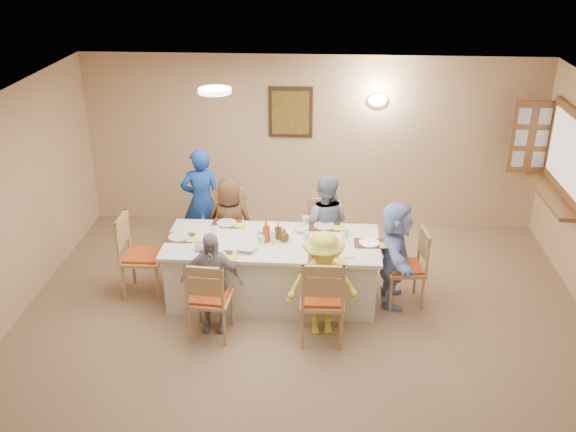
# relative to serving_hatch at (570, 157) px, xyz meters

# --- Properties ---
(ground) EXTENTS (7.00, 7.00, 0.00)m
(ground) POSITION_rel_serving_hatch_xyz_m (-3.21, -2.40, -1.50)
(ground) COLOR #7B6049
(room_walls) EXTENTS (7.00, 7.00, 7.00)m
(room_walls) POSITION_rel_serving_hatch_xyz_m (-3.21, -2.40, 0.01)
(room_walls) COLOR #DBAC88
(room_walls) RESTS_ON ground
(wall_picture) EXTENTS (0.62, 0.05, 0.72)m
(wall_picture) POSITION_rel_serving_hatch_xyz_m (-3.51, 1.06, 0.20)
(wall_picture) COLOR #412A16
(wall_picture) RESTS_ON room_walls
(wall_sconce) EXTENTS (0.26, 0.09, 0.18)m
(wall_sconce) POSITION_rel_serving_hatch_xyz_m (-2.31, 1.04, 0.40)
(wall_sconce) COLOR white
(wall_sconce) RESTS_ON room_walls
(ceiling_light) EXTENTS (0.36, 0.36, 0.05)m
(ceiling_light) POSITION_rel_serving_hatch_xyz_m (-4.21, -0.90, 0.97)
(ceiling_light) COLOR white
(ceiling_light) RESTS_ON room_walls
(serving_hatch) EXTENTS (0.06, 1.50, 1.15)m
(serving_hatch) POSITION_rel_serving_hatch_xyz_m (0.00, 0.00, 0.00)
(serving_hatch) COLOR brown
(serving_hatch) RESTS_ON room_walls
(hatch_sill) EXTENTS (0.30, 1.50, 0.05)m
(hatch_sill) POSITION_rel_serving_hatch_xyz_m (-0.12, 0.00, -0.53)
(hatch_sill) COLOR brown
(hatch_sill) RESTS_ON room_walls
(shutter_door) EXTENTS (0.55, 0.04, 1.00)m
(shutter_door) POSITION_rel_serving_hatch_xyz_m (-0.26, 0.76, 0.00)
(shutter_door) COLOR brown
(shutter_door) RESTS_ON room_walls
(dining_table) EXTENTS (2.48, 1.05, 0.76)m
(dining_table) POSITION_rel_serving_hatch_xyz_m (-3.59, -1.07, -1.12)
(dining_table) COLOR silver
(dining_table) RESTS_ON ground
(chair_back_left) EXTENTS (0.54, 0.54, 0.99)m
(chair_back_left) POSITION_rel_serving_hatch_xyz_m (-4.19, -0.27, -1.00)
(chair_back_left) COLOR tan
(chair_back_left) RESTS_ON ground
(chair_back_right) EXTENTS (0.51, 0.51, 0.90)m
(chair_back_right) POSITION_rel_serving_hatch_xyz_m (-2.99, -0.27, -1.05)
(chair_back_right) COLOR tan
(chair_back_right) RESTS_ON ground
(chair_front_left) EXTENTS (0.49, 0.49, 0.96)m
(chair_front_left) POSITION_rel_serving_hatch_xyz_m (-4.19, -1.87, -1.02)
(chair_front_left) COLOR tan
(chair_front_left) RESTS_ON ground
(chair_front_right) EXTENTS (0.50, 0.50, 1.02)m
(chair_front_right) POSITION_rel_serving_hatch_xyz_m (-2.99, -1.87, -0.99)
(chair_front_right) COLOR tan
(chair_front_right) RESTS_ON ground
(chair_left_end) EXTENTS (0.49, 0.49, 1.03)m
(chair_left_end) POSITION_rel_serving_hatch_xyz_m (-5.14, -1.07, -0.99)
(chair_left_end) COLOR tan
(chair_left_end) RESTS_ON ground
(chair_right_end) EXTENTS (0.50, 0.50, 0.94)m
(chair_right_end) POSITION_rel_serving_hatch_xyz_m (-2.04, -1.07, -1.03)
(chair_right_end) COLOR tan
(chair_right_end) RESTS_ON ground
(diner_back_left) EXTENTS (0.64, 0.44, 1.25)m
(diner_back_left) POSITION_rel_serving_hatch_xyz_m (-4.19, -0.39, -0.88)
(diner_back_left) COLOR #52321E
(diner_back_left) RESTS_ON ground
(diner_back_right) EXTENTS (0.79, 0.69, 1.32)m
(diner_back_right) POSITION_rel_serving_hatch_xyz_m (-2.99, -0.39, -0.84)
(diner_back_right) COLOR #8891AF
(diner_back_right) RESTS_ON ground
(diner_front_left) EXTENTS (0.69, 0.29, 1.17)m
(diner_front_left) POSITION_rel_serving_hatch_xyz_m (-4.19, -1.75, -0.91)
(diner_front_left) COLOR #939299
(diner_front_left) RESTS_ON ground
(diner_front_right) EXTENTS (0.89, 0.64, 1.21)m
(diner_front_right) POSITION_rel_serving_hatch_xyz_m (-2.99, -1.75, -0.89)
(diner_front_right) COLOR #EBE546
(diner_front_right) RESTS_ON ground
(diner_right_end) EXTENTS (1.23, 0.50, 1.28)m
(diner_right_end) POSITION_rel_serving_hatch_xyz_m (-2.17, -1.07, -0.86)
(diner_right_end) COLOR #A3BBFD
(diner_right_end) RESTS_ON ground
(caregiver) EXTENTS (0.71, 0.62, 1.47)m
(caregiver) POSITION_rel_serving_hatch_xyz_m (-4.64, 0.08, -0.76)
(caregiver) COLOR blue
(caregiver) RESTS_ON ground
(placemat_fl) EXTENTS (0.37, 0.27, 0.01)m
(placemat_fl) POSITION_rel_serving_hatch_xyz_m (-4.19, -1.49, -0.74)
(placemat_fl) COLOR #472B19
(placemat_fl) RESTS_ON dining_table
(plate_fl) EXTENTS (0.25, 0.25, 0.02)m
(plate_fl) POSITION_rel_serving_hatch_xyz_m (-4.19, -1.49, -0.73)
(plate_fl) COLOR white
(plate_fl) RESTS_ON dining_table
(napkin_fl) EXTENTS (0.14, 0.14, 0.01)m
(napkin_fl) POSITION_rel_serving_hatch_xyz_m (-4.01, -1.54, -0.73)
(napkin_fl) COLOR yellow
(napkin_fl) RESTS_ON dining_table
(placemat_fr) EXTENTS (0.34, 0.25, 0.01)m
(placemat_fr) POSITION_rel_serving_hatch_xyz_m (-2.99, -1.49, -0.74)
(placemat_fr) COLOR #472B19
(placemat_fr) RESTS_ON dining_table
(plate_fr) EXTENTS (0.22, 0.22, 0.01)m
(plate_fr) POSITION_rel_serving_hatch_xyz_m (-2.99, -1.49, -0.73)
(plate_fr) COLOR white
(plate_fr) RESTS_ON dining_table
(napkin_fr) EXTENTS (0.14, 0.14, 0.01)m
(napkin_fr) POSITION_rel_serving_hatch_xyz_m (-2.81, -1.54, -0.73)
(napkin_fr) COLOR yellow
(napkin_fr) RESTS_ON dining_table
(placemat_bl) EXTENTS (0.36, 0.26, 0.01)m
(placemat_bl) POSITION_rel_serving_hatch_xyz_m (-4.19, -0.65, -0.74)
(placemat_bl) COLOR #472B19
(placemat_bl) RESTS_ON dining_table
(plate_bl) EXTENTS (0.24, 0.24, 0.02)m
(plate_bl) POSITION_rel_serving_hatch_xyz_m (-4.19, -0.65, -0.73)
(plate_bl) COLOR white
(plate_bl) RESTS_ON dining_table
(napkin_bl) EXTENTS (0.13, 0.13, 0.01)m
(napkin_bl) POSITION_rel_serving_hatch_xyz_m (-4.01, -0.70, -0.73)
(napkin_bl) COLOR yellow
(napkin_bl) RESTS_ON dining_table
(placemat_br) EXTENTS (0.38, 0.28, 0.01)m
(placemat_br) POSITION_rel_serving_hatch_xyz_m (-2.99, -0.65, -0.74)
(placemat_br) COLOR #472B19
(placemat_br) RESTS_ON dining_table
(plate_br) EXTENTS (0.26, 0.26, 0.02)m
(plate_br) POSITION_rel_serving_hatch_xyz_m (-2.99, -0.65, -0.73)
(plate_br) COLOR white
(plate_br) RESTS_ON dining_table
(napkin_br) EXTENTS (0.13, 0.13, 0.01)m
(napkin_br) POSITION_rel_serving_hatch_xyz_m (-2.81, -0.70, -0.73)
(napkin_br) COLOR yellow
(napkin_br) RESTS_ON dining_table
(placemat_le) EXTENTS (0.36, 0.26, 0.01)m
(placemat_le) POSITION_rel_serving_hatch_xyz_m (-4.69, -1.07, -0.74)
(placemat_le) COLOR #472B19
(placemat_le) RESTS_ON dining_table
(plate_le) EXTENTS (0.25, 0.25, 0.02)m
(plate_le) POSITION_rel_serving_hatch_xyz_m (-4.69, -1.07, -0.73)
(plate_le) COLOR white
(plate_le) RESTS_ON dining_table
(napkin_le) EXTENTS (0.13, 0.13, 0.01)m
(napkin_le) POSITION_rel_serving_hatch_xyz_m (-4.51, -1.12, -0.73)
(napkin_le) COLOR yellow
(napkin_le) RESTS_ON dining_table
(placemat_re) EXTENTS (0.35, 0.26, 0.01)m
(placemat_re) POSITION_rel_serving_hatch_xyz_m (-2.47, -1.07, -0.74)
(placemat_re) COLOR #472B19
(placemat_re) RESTS_ON dining_table
(plate_re) EXTENTS (0.24, 0.24, 0.01)m
(plate_re) POSITION_rel_serving_hatch_xyz_m (-2.47, -1.07, -0.73)
(plate_re) COLOR white
(plate_re) RESTS_ON dining_table
(napkin_re) EXTENTS (0.13, 0.13, 0.01)m
(napkin_re) POSITION_rel_serving_hatch_xyz_m (-2.29, -1.12, -0.73)
(napkin_re) COLOR yellow
(napkin_re) RESTS_ON dining_table
(teacup_a) EXTENTS (0.20, 0.20, 0.09)m
(teacup_a) POSITION_rel_serving_hatch_xyz_m (-4.38, -1.37, -0.69)
(teacup_a) COLOR white
(teacup_a) RESTS_ON dining_table
(teacup_b) EXTENTS (0.13, 0.13, 0.09)m
(teacup_b) POSITION_rel_serving_hatch_xyz_m (-3.22, -0.57, -0.70)
(teacup_b) COLOR white
(teacup_b) RESTS_ON dining_table
(bowl_a) EXTENTS (0.32, 0.32, 0.06)m
(bowl_a) POSITION_rel_serving_hatch_xyz_m (-3.85, -1.33, -0.71)
(bowl_a) COLOR white
(bowl_a) RESTS_ON dining_table
(bowl_b) EXTENTS (0.23, 0.23, 0.05)m
(bowl_b) POSITION_rel_serving_hatch_xyz_m (-3.26, -0.80, -0.71)
(bowl_b) COLOR white
(bowl_b) RESTS_ON dining_table
(condiment_ketchup) EXTENTS (0.17, 0.17, 0.26)m
(condiment_ketchup) POSITION_rel_serving_hatch_xyz_m (-3.65, -1.09, -0.61)
(condiment_ketchup) COLOR #C23D10
(condiment_ketchup) RESTS_ON dining_table
(condiment_brown) EXTENTS (0.10, 0.10, 0.19)m
(condiment_brown) POSITION_rel_serving_hatch_xyz_m (-3.52, -1.00, -0.65)
(condiment_brown) COLOR #503115
(condiment_brown) RESTS_ON dining_table
(condiment_malt) EXTENTS (0.18, 0.18, 0.15)m
(condiment_malt) POSITION_rel_serving_hatch_xyz_m (-3.45, -1.06, -0.66)
(condiment_malt) COLOR #503115
(condiment_malt) RESTS_ON dining_table
(drinking_glass) EXTENTS (0.06, 0.06, 0.09)m
(drinking_glass) POSITION_rel_serving_hatch_xyz_m (-3.74, -1.02, -0.68)
(drinking_glass) COLOR silver
(drinking_glass) RESTS_ON dining_table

